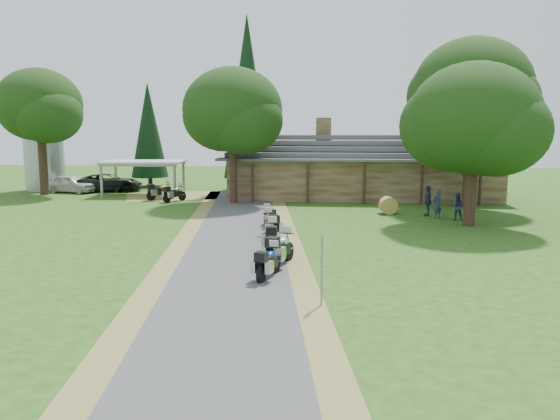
# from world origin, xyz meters

# --- Properties ---
(ground) EXTENTS (120.00, 120.00, 0.00)m
(ground) POSITION_xyz_m (0.00, 0.00, 0.00)
(ground) COLOR #264914
(ground) RESTS_ON ground
(driveway) EXTENTS (51.95, 51.95, 0.00)m
(driveway) POSITION_xyz_m (-0.50, 4.00, 0.00)
(driveway) COLOR #48484A
(driveway) RESTS_ON ground
(lodge) EXTENTS (21.40, 9.40, 4.90)m
(lodge) POSITION_xyz_m (6.00, 24.00, 2.45)
(lodge) COLOR brown
(lodge) RESTS_ON ground
(silo) EXTENTS (3.37, 3.37, 6.76)m
(silo) POSITION_xyz_m (-21.31, 26.09, 3.38)
(silo) COLOR gray
(silo) RESTS_ON ground
(carport) EXTENTS (6.70, 4.76, 2.76)m
(carport) POSITION_xyz_m (-11.45, 23.38, 1.38)
(carport) COLOR beige
(carport) RESTS_ON ground
(car_white_sedan) EXTENTS (3.75, 6.10, 1.89)m
(car_white_sedan) POSITION_xyz_m (-18.09, 24.32, 0.95)
(car_white_sedan) COLOR silver
(car_white_sedan) RESTS_ON ground
(car_dark_suv) EXTENTS (4.16, 6.51, 2.31)m
(car_dark_suv) POSITION_xyz_m (-15.33, 25.50, 1.15)
(car_dark_suv) COLOR black
(car_dark_suv) RESTS_ON ground
(motorcycle_row_a) EXTENTS (1.02, 1.90, 1.24)m
(motorcycle_row_a) POSITION_xyz_m (1.55, -0.81, 0.62)
(motorcycle_row_a) COLOR #0F2C96
(motorcycle_row_a) RESTS_ON ground
(motorcycle_row_b) EXTENTS (1.26, 2.19, 1.43)m
(motorcycle_row_b) POSITION_xyz_m (1.81, 1.04, 0.71)
(motorcycle_row_b) COLOR #B9BCC1
(motorcycle_row_b) RESTS_ON ground
(motorcycle_row_c) EXTENTS (0.86, 2.16, 1.45)m
(motorcycle_row_c) POSITION_xyz_m (1.22, 3.23, 0.72)
(motorcycle_row_c) COLOR #D6B800
(motorcycle_row_c) RESTS_ON ground
(motorcycle_row_d) EXTENTS (1.29, 2.13, 1.39)m
(motorcycle_row_d) POSITION_xyz_m (0.79, 6.56, 0.69)
(motorcycle_row_d) COLOR red
(motorcycle_row_d) RESTS_ON ground
(motorcycle_row_e) EXTENTS (1.15, 1.84, 1.20)m
(motorcycle_row_e) POSITION_xyz_m (0.37, 9.38, 0.60)
(motorcycle_row_e) COLOR black
(motorcycle_row_e) RESTS_ON ground
(motorcycle_carport_a) EXTENTS (1.92, 1.89, 1.39)m
(motorcycle_carport_a) POSITION_xyz_m (-9.11, 20.36, 0.69)
(motorcycle_carport_a) COLOR #D3A506
(motorcycle_carport_a) RESTS_ON ground
(motorcycle_carport_b) EXTENTS (1.51, 1.99, 1.32)m
(motorcycle_carport_b) POSITION_xyz_m (-7.78, 19.43, 0.66)
(motorcycle_carport_b) COLOR gray
(motorcycle_carport_b) RESTS_ON ground
(person_a) EXTENTS (0.71, 0.68, 2.03)m
(person_a) POSITION_xyz_m (9.97, 13.34, 1.01)
(person_a) COLOR navy
(person_a) RESTS_ON ground
(person_b) EXTENTS (0.57, 0.44, 1.86)m
(person_b) POSITION_xyz_m (10.98, 12.76, 0.93)
(person_b) COLOR navy
(person_b) RESTS_ON ground
(person_c) EXTENTS (0.56, 0.69, 2.15)m
(person_c) POSITION_xyz_m (9.57, 14.26, 1.08)
(person_c) COLOR navy
(person_c) RESTS_ON ground
(hay_bale) EXTENTS (1.15, 1.07, 1.06)m
(hay_bale) POSITION_xyz_m (7.26, 14.90, 0.53)
(hay_bale) COLOR olive
(hay_bale) RESTS_ON ground
(sign_post) EXTENTS (0.39, 0.07, 2.17)m
(sign_post) POSITION_xyz_m (3.47, -3.72, 1.09)
(sign_post) COLOR gray
(sign_post) RESTS_ON ground
(oak_lodge_left) EXTENTS (7.01, 7.01, 10.69)m
(oak_lodge_left) POSITION_xyz_m (-3.29, 18.94, 5.35)
(oak_lodge_left) COLOR #15330F
(oak_lodge_left) RESTS_ON ground
(oak_lodge_right) EXTENTS (7.73, 7.73, 12.85)m
(oak_lodge_right) POSITION_xyz_m (12.85, 18.29, 6.42)
(oak_lodge_right) COLOR #15330F
(oak_lodge_right) RESTS_ON ground
(oak_driveway) EXTENTS (7.05, 7.05, 9.38)m
(oak_driveway) POSITION_xyz_m (11.23, 10.93, 4.69)
(oak_driveway) COLOR #15330F
(oak_driveway) RESTS_ON ground
(oak_silo) EXTENTS (6.69, 6.69, 11.71)m
(oak_silo) POSITION_xyz_m (-19.60, 22.72, 5.86)
(oak_silo) COLOR #15330F
(oak_silo) RESTS_ON ground
(cedar_near) EXTENTS (4.20, 4.20, 15.02)m
(cedar_near) POSITION_xyz_m (-3.60, 27.70, 7.51)
(cedar_near) COLOR black
(cedar_near) RESTS_ON ground
(cedar_far) EXTENTS (3.40, 3.40, 9.60)m
(cedar_far) POSITION_xyz_m (-13.20, 29.99, 4.80)
(cedar_far) COLOR black
(cedar_far) RESTS_ON ground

